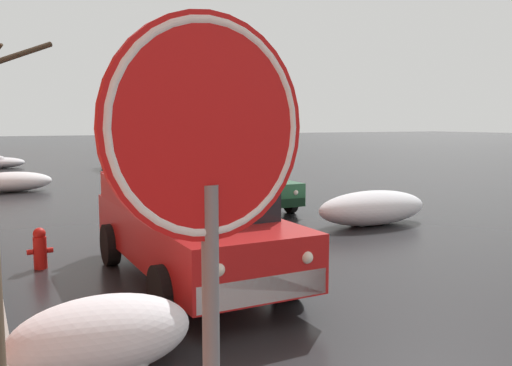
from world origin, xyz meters
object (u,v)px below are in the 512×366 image
object	(u,v)px
sedan_darkblue_parked_far_down_block	(125,155)
pickup_truck_red_approaching_near_lane	(192,226)
sedan_green_parked_kerbside_close	(241,182)
stop_sign_at_corner	(210,206)
suv_white_parked_kerbside_mid	(167,159)
fire_hydrant	(40,248)

from	to	relation	value
sedan_darkblue_parked_far_down_block	pickup_truck_red_approaching_near_lane	bearing A→B (deg)	-101.30
sedan_green_parked_kerbside_close	sedan_darkblue_parked_far_down_block	distance (m)	13.91
pickup_truck_red_approaching_near_lane	stop_sign_at_corner	xyz separation A→B (m)	(-2.24, -6.01, 1.34)
sedan_darkblue_parked_far_down_block	suv_white_parked_kerbside_mid	bearing A→B (deg)	-89.68
suv_white_parked_kerbside_mid	stop_sign_at_corner	distance (m)	20.32
sedan_green_parked_kerbside_close	sedan_darkblue_parked_far_down_block	xyz separation A→B (m)	(0.12, 13.91, -0.00)
sedan_darkblue_parked_far_down_block	stop_sign_at_corner	size ratio (longest dim) A/B	1.40
pickup_truck_red_approaching_near_lane	sedan_green_parked_kerbside_close	xyz separation A→B (m)	(3.88, 6.12, -0.13)
sedan_green_parked_kerbside_close	sedan_darkblue_parked_far_down_block	bearing A→B (deg)	89.50
sedan_green_parked_kerbside_close	stop_sign_at_corner	distance (m)	13.67
sedan_darkblue_parked_far_down_block	stop_sign_at_corner	bearing A→B (deg)	-103.48
pickup_truck_red_approaching_near_lane	stop_sign_at_corner	size ratio (longest dim) A/B	1.76
sedan_green_parked_kerbside_close	stop_sign_at_corner	size ratio (longest dim) A/B	1.55
pickup_truck_red_approaching_near_lane	fire_hydrant	distance (m)	2.84
suv_white_parked_kerbside_mid	pickup_truck_red_approaching_near_lane	bearing A→B (deg)	-106.93
stop_sign_at_corner	sedan_darkblue_parked_far_down_block	bearing A→B (deg)	76.52
sedan_darkblue_parked_far_down_block	fire_hydrant	xyz separation A→B (m)	(-6.03, -18.11, -0.39)
pickup_truck_red_approaching_near_lane	suv_white_parked_kerbside_mid	xyz separation A→B (m)	(4.04, 13.27, 0.11)
pickup_truck_red_approaching_near_lane	stop_sign_at_corner	bearing A→B (deg)	-110.44
sedan_green_parked_kerbside_close	stop_sign_at_corner	bearing A→B (deg)	-116.77
suv_white_parked_kerbside_mid	stop_sign_at_corner	bearing A→B (deg)	-108.04
sedan_green_parked_kerbside_close	stop_sign_at_corner	world-z (taller)	stop_sign_at_corner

